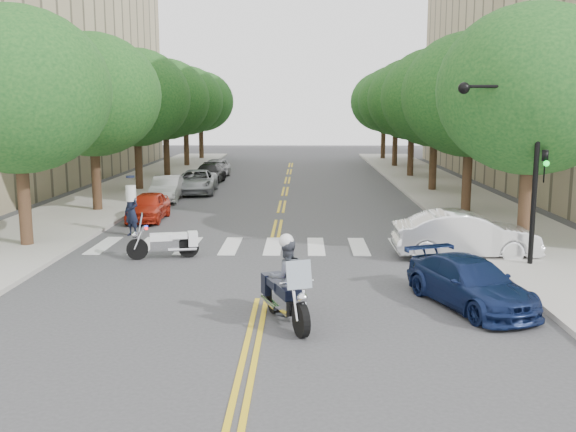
{
  "coord_description": "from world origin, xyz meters",
  "views": [
    {
      "loc": [
        1.06,
        -16.24,
        4.97
      ],
      "look_at": [
        0.56,
        5.44,
        1.3
      ],
      "focal_mm": 40.0,
      "sensor_mm": 36.0,
      "label": 1
    }
  ],
  "objects_px": {
    "officer_standing": "(132,212)",
    "sedan_blue": "(470,283)",
    "motorcycle_police": "(285,283)",
    "convertible": "(465,235)",
    "motorcycle_parked": "(169,242)"
  },
  "relations": [
    {
      "from": "motorcycle_police",
      "to": "officer_standing",
      "type": "distance_m",
      "value": 11.93
    },
    {
      "from": "motorcycle_parked",
      "to": "officer_standing",
      "type": "height_order",
      "value": "officer_standing"
    },
    {
      "from": "motorcycle_parked",
      "to": "convertible",
      "type": "bearing_deg",
      "value": -102.44
    },
    {
      "from": "motorcycle_police",
      "to": "officer_standing",
      "type": "bearing_deg",
      "value": -78.98
    },
    {
      "from": "officer_standing",
      "to": "sedan_blue",
      "type": "bearing_deg",
      "value": -2.6
    },
    {
      "from": "motorcycle_police",
      "to": "convertible",
      "type": "xyz_separation_m",
      "value": [
        5.83,
        6.7,
        -0.16
      ]
    },
    {
      "from": "motorcycle_police",
      "to": "sedan_blue",
      "type": "xyz_separation_m",
      "value": [
        4.62,
        1.34,
        -0.34
      ]
    },
    {
      "from": "motorcycle_police",
      "to": "motorcycle_parked",
      "type": "relative_size",
      "value": 1.07
    },
    {
      "from": "officer_standing",
      "to": "sedan_blue",
      "type": "xyz_separation_m",
      "value": [
        10.91,
        -8.8,
        -0.35
      ]
    },
    {
      "from": "motorcycle_police",
      "to": "motorcycle_parked",
      "type": "distance_m",
      "value": 7.61
    },
    {
      "from": "motorcycle_parked",
      "to": "sedan_blue",
      "type": "xyz_separation_m",
      "value": [
        8.67,
        -5.08,
        0.07
      ]
    },
    {
      "from": "motorcycle_police",
      "to": "officer_standing",
      "type": "relative_size",
      "value": 1.32
    },
    {
      "from": "motorcycle_police",
      "to": "officer_standing",
      "type": "xyz_separation_m",
      "value": [
        -6.29,
        10.14,
        0.01
      ]
    },
    {
      "from": "motorcycle_police",
      "to": "convertible",
      "type": "height_order",
      "value": "motorcycle_police"
    },
    {
      "from": "motorcycle_parked",
      "to": "convertible",
      "type": "distance_m",
      "value": 9.89
    }
  ]
}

